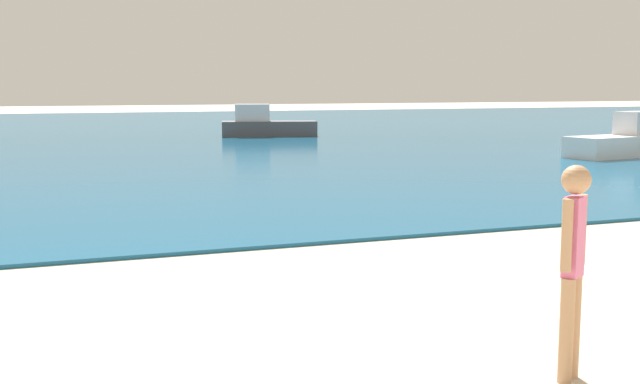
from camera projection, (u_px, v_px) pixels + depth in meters
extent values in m
cube|color=#14567F|center=(85.00, 133.00, 39.13)|extent=(160.00, 60.00, 0.06)
cylinder|color=tan|center=(566.00, 331.00, 6.25)|extent=(0.11, 0.11, 0.86)
cylinder|color=tan|center=(573.00, 326.00, 6.37)|extent=(0.11, 0.11, 0.86)
cube|color=pink|center=(574.00, 237.00, 6.21)|extent=(0.23, 0.21, 0.64)
sphere|color=tan|center=(576.00, 180.00, 6.15)|extent=(0.23, 0.23, 0.23)
cylinder|color=tan|center=(567.00, 235.00, 6.08)|extent=(0.09, 0.09, 0.57)
cylinder|color=tan|center=(581.00, 229.00, 6.33)|extent=(0.09, 0.09, 0.57)
cube|color=white|center=(623.00, 146.00, 25.86)|extent=(4.47, 2.11, 0.69)
cube|color=silver|center=(640.00, 123.00, 26.15)|extent=(1.69, 1.22, 0.77)
cube|color=#4C4C51|center=(269.00, 129.00, 36.30)|extent=(4.54, 2.39, 0.69)
cube|color=silver|center=(252.00, 113.00, 36.11)|extent=(1.75, 1.32, 0.78)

